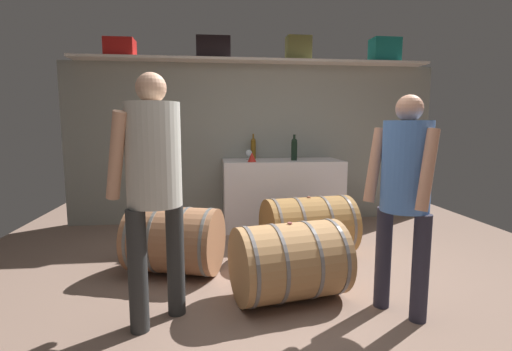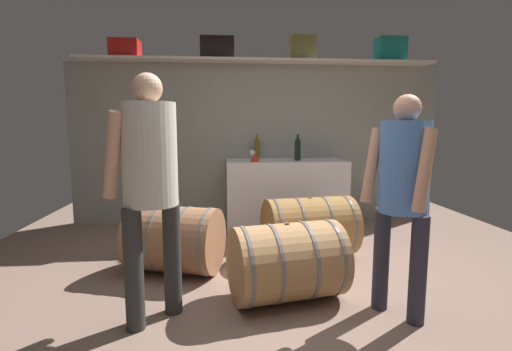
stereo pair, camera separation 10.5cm
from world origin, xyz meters
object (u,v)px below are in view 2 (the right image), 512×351
object	(u,v)px
toolcase_black	(217,48)
toolcase_teal	(390,50)
red_funnel	(255,157)
wine_barrel_flank	(309,227)
winemaker_pouring	(403,184)
visitor_tasting	(150,173)
wine_barrel_far	(287,262)
wine_glass	(252,153)
toolcase_olive	(303,48)
toolcase_red	(125,49)
wine_bottle_dark	(298,149)
wine_barrel_near	(175,239)
work_cabinet	(285,194)
wine_bottle_amber	(257,148)

from	to	relation	value
toolcase_black	toolcase_teal	world-z (taller)	toolcase_teal
red_funnel	wine_barrel_flank	world-z (taller)	red_funnel
winemaker_pouring	visitor_tasting	world-z (taller)	visitor_tasting
toolcase_teal	red_funnel	size ratio (longest dim) A/B	3.18
toolcase_black	visitor_tasting	world-z (taller)	toolcase_black
wine_barrel_far	wine_glass	bearing A→B (deg)	80.78
toolcase_olive	visitor_tasting	xyz separation A→B (m)	(-1.56, -2.58, -1.33)
toolcase_red	toolcase_teal	distance (m)	3.53
toolcase_olive	winemaker_pouring	bearing A→B (deg)	-88.57
toolcase_teal	wine_glass	size ratio (longest dim) A/B	2.81
toolcase_black	wine_bottle_dark	bearing A→B (deg)	-17.11
wine_barrel_near	wine_barrel_far	bearing A→B (deg)	-17.61
wine_barrel_near	wine_bottle_dark	bearing A→B (deg)	61.06
toolcase_teal	wine_barrel_far	bearing A→B (deg)	-128.37
work_cabinet	wine_bottle_amber	world-z (taller)	wine_bottle_amber
toolcase_black	red_funnel	bearing A→B (deg)	-44.16
wine_bottle_dark	toolcase_teal	bearing A→B (deg)	13.99
toolcase_olive	wine_barrel_flank	size ratio (longest dim) A/B	0.33
toolcase_black	wine_glass	distance (m)	1.45
toolcase_black	work_cabinet	distance (m)	2.11
work_cabinet	wine_bottle_amber	distance (m)	0.73
toolcase_olive	wine_glass	xyz separation A→B (m)	(-0.69, -0.18, -1.39)
toolcase_teal	work_cabinet	bearing A→B (deg)	-171.14
wine_bottle_dark	wine_bottle_amber	xyz separation A→B (m)	(-0.50, 0.31, -0.00)
toolcase_teal	wine_barrel_far	distance (m)	3.61
work_cabinet	wine_barrel_far	xyz separation A→B (m)	(-0.34, -2.10, -0.15)
toolcase_black	winemaker_pouring	size ratio (longest dim) A/B	0.28
toolcase_red	work_cabinet	distance (m)	2.79
toolcase_olive	wine_barrel_flank	world-z (taller)	toolcase_olive
wine_bottle_amber	winemaker_pouring	world-z (taller)	winemaker_pouring
wine_glass	wine_barrel_near	world-z (taller)	wine_glass
toolcase_olive	wine_glass	bearing A→B (deg)	-167.33
wine_bottle_dark	wine_bottle_amber	distance (m)	0.59
toolcase_teal	visitor_tasting	size ratio (longest dim) A/B	0.22
toolcase_olive	toolcase_teal	distance (m)	1.21
work_cabinet	visitor_tasting	world-z (taller)	visitor_tasting
toolcase_black	toolcase_olive	xyz separation A→B (m)	(1.13, 0.00, 0.02)
wine_bottle_amber	winemaker_pouring	xyz separation A→B (m)	(0.76, -2.65, -0.09)
toolcase_olive	wine_bottle_dark	xyz separation A→B (m)	(-0.11, -0.33, -1.32)
toolcase_red	wine_bottle_amber	xyz separation A→B (m)	(1.70, -0.02, -1.28)
wine_glass	wine_barrel_near	xyz separation A→B (m)	(-0.84, -1.52, -0.68)
work_cabinet	red_funnel	size ratio (longest dim) A/B	13.01
red_funnel	toolcase_red	bearing A→B (deg)	164.45
toolcase_teal	toolcase_red	bearing A→B (deg)	179.22
red_funnel	visitor_tasting	size ratio (longest dim) A/B	0.07
wine_bottle_dark	wine_barrel_near	distance (m)	2.10
toolcase_teal	wine_bottle_amber	size ratio (longest dim) A/B	1.12
toolcase_black	wine_barrel_far	xyz separation A→B (m)	(0.54, -2.35, -2.05)
toolcase_teal	winemaker_pouring	size ratio (longest dim) A/B	0.24
toolcase_red	wine_glass	world-z (taller)	toolcase_red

